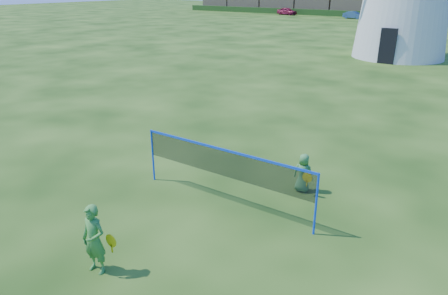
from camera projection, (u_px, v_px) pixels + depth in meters
ground at (207, 205)px, 10.75m from camera, size 220.00×220.00×0.00m
badminton_net at (224, 164)px, 10.41m from camera, size 5.05×0.05×1.55m
player_girl at (94, 240)px, 8.03m from camera, size 0.71×0.41×1.47m
player_boy at (303, 173)px, 11.29m from camera, size 0.65×0.44×1.10m
hedge at (331, 13)px, 72.62m from camera, size 62.00×0.80×1.00m
car_left at (287, 11)px, 75.01m from camera, size 4.01×2.24×1.29m
car_right at (354, 15)px, 66.86m from camera, size 3.68×2.00×1.15m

